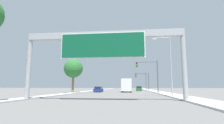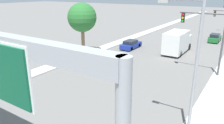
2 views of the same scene
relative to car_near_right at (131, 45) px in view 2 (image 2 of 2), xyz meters
The scene contains 7 objects.
median_strip_left 16.92m from the car_near_right, 102.81° to the left, with size 2.00×120.00×0.15m.
car_near_right is the anchor object (origin of this frame).
car_mid_center 16.55m from the car_near_right, 50.62° to the left, with size 1.71×4.25×1.46m.
truck_box_primary 7.24m from the car_near_right, 12.31° to the left, with size 2.48×7.18×3.29m.
traffic_light_near_intersection 14.08m from the car_near_right, 24.12° to the right, with size 4.82×0.32×6.95m.
palm_tree_background 9.17m from the car_near_right, 123.52° to the right, with size 4.11×4.11×7.39m.
street_lamp_right 22.93m from the car_near_right, 53.01° to the right, with size 2.59×0.28×8.61m.
Camera 2 is at (11.01, 13.11, 8.93)m, focal length 35.00 mm.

